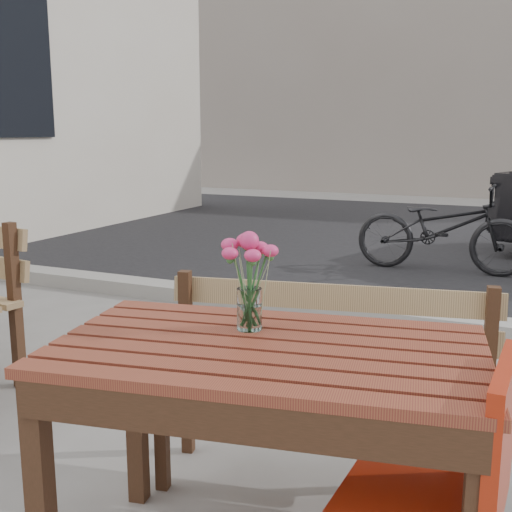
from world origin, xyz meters
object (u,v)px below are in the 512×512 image
Objects in this scene: main_vase at (249,269)px; bicycle at (442,228)px; red_chair at (452,484)px; main_table at (267,386)px.

bicycle is at bearing 91.16° from main_vase.
main_vase reaches higher than red_chair.
red_chair is 4.91m from bicycle.
main_vase is (-0.11, 0.11, 0.32)m from main_table.
main_table is 0.36m from main_vase.
main_table is 4.82m from bicycle.
main_table is 1.64× the size of red_chair.
red_chair is (0.54, -0.04, -0.16)m from main_table.
main_vase is (-0.65, 0.15, 0.48)m from red_chair.
main_vase reaches higher than bicycle.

